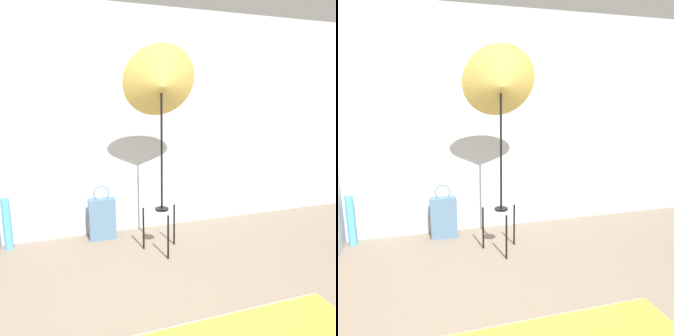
{
  "view_description": "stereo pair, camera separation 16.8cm",
  "coord_description": "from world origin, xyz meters",
  "views": [
    {
      "loc": [
        -0.64,
        -1.24,
        1.56
      ],
      "look_at": [
        0.34,
        1.58,
        0.94
      ],
      "focal_mm": 35.0,
      "sensor_mm": 36.0,
      "label": 1
    },
    {
      "loc": [
        -0.48,
        -1.3,
        1.56
      ],
      "look_at": [
        0.34,
        1.58,
        0.94
      ],
      "focal_mm": 35.0,
      "sensor_mm": 36.0,
      "label": 2
    }
  ],
  "objects": [
    {
      "name": "wall_back",
      "position": [
        0.0,
        2.54,
        1.3
      ],
      "size": [
        8.0,
        0.05,
        2.6
      ],
      "color": "#B7BCC1",
      "rests_on": "ground_plane"
    },
    {
      "name": "photo_umbrella",
      "position": [
        0.36,
        1.83,
        1.69
      ],
      "size": [
        0.73,
        0.43,
        2.08
      ],
      "color": "black",
      "rests_on": "ground_plane"
    },
    {
      "name": "tote_bag",
      "position": [
        -0.19,
        2.33,
        0.25
      ],
      "size": [
        0.3,
        0.12,
        0.63
      ],
      "color": "slate",
      "rests_on": "ground_plane"
    },
    {
      "name": "paper_roll",
      "position": [
        -1.18,
        2.4,
        0.28
      ],
      "size": [
        0.08,
        0.08,
        0.56
      ],
      "color": "#4CA3D1",
      "rests_on": "ground_plane"
    }
  ]
}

